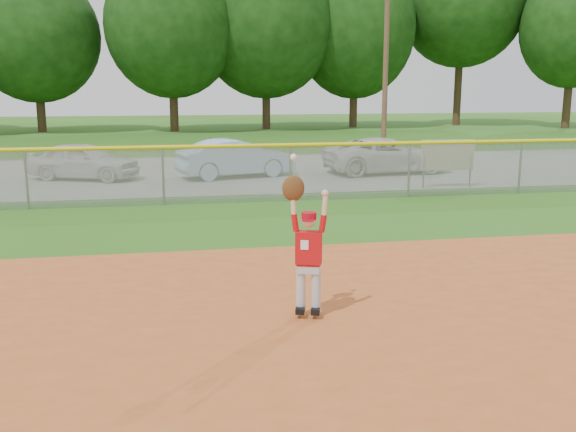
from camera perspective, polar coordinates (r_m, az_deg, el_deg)
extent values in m
plane|color=#275914|center=(7.35, -11.41, -13.33)|extent=(120.00, 120.00, 0.00)
cube|color=gray|center=(22.88, -10.86, 3.73)|extent=(44.00, 10.00, 0.03)
imported|color=silver|center=(21.94, -17.68, 4.70)|extent=(3.84, 2.68, 1.21)
imported|color=#98BBE2|center=(21.52, -4.68, 5.15)|extent=(4.04, 2.29, 1.26)
imported|color=silver|center=(22.77, 8.75, 5.36)|extent=(4.59, 2.49, 1.22)
cylinder|color=gray|center=(19.61, 11.97, 3.97)|extent=(0.05, 0.05, 1.09)
cylinder|color=gray|center=(20.15, 15.89, 3.98)|extent=(0.05, 0.05, 1.09)
cube|color=beige|center=(19.82, 14.02, 5.29)|extent=(1.64, 0.12, 0.91)
cube|color=gray|center=(16.83, -11.04, 3.48)|extent=(40.00, 0.03, 1.50)
cylinder|color=yellow|center=(16.75, -11.14, 6.02)|extent=(40.00, 0.10, 0.10)
cylinder|color=gray|center=(17.20, -22.22, 3.00)|extent=(0.06, 0.06, 1.50)
cylinder|color=gray|center=(16.83, -11.04, 3.48)|extent=(0.06, 0.06, 1.50)
cylinder|color=gray|center=(17.12, 0.21, 3.83)|extent=(0.06, 0.06, 1.50)
cylinder|color=gray|center=(18.03, 10.70, 4.02)|extent=(0.06, 0.06, 1.50)
cylinder|color=gray|center=(19.47, 19.93, 4.08)|extent=(0.06, 0.06, 1.50)
cylinder|color=#4C3823|center=(30.33, 8.71, 14.19)|extent=(0.24, 0.24, 9.00)
cylinder|color=#422D1C|center=(45.61, -21.16, 9.57)|extent=(0.56, 0.56, 4.11)
ellipsoid|color=#193F0F|center=(45.70, -21.54, 14.60)|extent=(8.19, 8.19, 8.39)
cylinder|color=#422D1C|center=(43.82, -10.14, 10.46)|extent=(0.56, 0.56, 4.64)
ellipsoid|color=#193F0F|center=(43.98, -10.36, 16.38)|extent=(8.57, 8.57, 9.43)
cylinder|color=#422D1C|center=(45.52, -1.95, 10.83)|extent=(0.56, 0.56, 4.89)
ellipsoid|color=#193F0F|center=(45.70, -2.00, 16.83)|extent=(9.41, 9.41, 10.28)
cylinder|color=#422D1C|center=(47.56, 5.85, 10.74)|extent=(0.56, 0.56, 4.78)
ellipsoid|color=#193F0F|center=(47.73, 5.97, 16.36)|extent=(8.62, 8.62, 10.06)
cylinder|color=#422D1C|center=(51.42, 14.87, 11.15)|extent=(0.56, 0.56, 5.99)
ellipsoid|color=#193F0F|center=(51.74, 15.23, 17.64)|extent=(9.18, 9.18, 9.14)
cylinder|color=#422D1C|center=(50.23, 23.61, 9.84)|extent=(0.56, 0.56, 4.69)
ellipsoid|color=#193F0F|center=(50.37, 24.05, 15.05)|extent=(7.23, 7.23, 8.32)
cylinder|color=silver|center=(8.56, 1.14, -6.68)|extent=(0.16, 0.16, 0.57)
cylinder|color=silver|center=(8.54, 2.51, -6.73)|extent=(0.16, 0.16, 0.57)
cube|color=black|center=(8.61, 1.11, -8.29)|extent=(0.18, 0.25, 0.08)
cube|color=black|center=(8.59, 2.48, -8.34)|extent=(0.18, 0.25, 0.08)
cube|color=silver|center=(8.45, 1.84, -4.67)|extent=(0.33, 0.24, 0.11)
cube|color=maroon|center=(8.44, 1.84, -4.23)|extent=(0.34, 0.25, 0.05)
cube|color=#B70D12|center=(8.38, 1.85, -2.82)|extent=(0.38, 0.28, 0.43)
cube|color=white|center=(8.28, 1.48, -2.59)|extent=(0.10, 0.04, 0.12)
sphere|color=beige|center=(8.30, 1.87, -0.36)|extent=(0.24, 0.24, 0.19)
cylinder|color=#A30A19|center=(8.28, 1.87, 0.02)|extent=(0.25, 0.25, 0.09)
cube|color=#A30A19|center=(8.19, 1.80, -0.39)|extent=(0.17, 0.15, 0.02)
cylinder|color=#B70D12|center=(8.32, 0.63, -0.59)|extent=(0.13, 0.11, 0.23)
cylinder|color=beige|center=(8.28, 0.47, 1.02)|extent=(0.10, 0.09, 0.25)
ellipsoid|color=#4C2D14|center=(8.24, 0.48, 2.49)|extent=(0.32, 0.22, 0.34)
sphere|color=white|center=(8.19, 0.48, 5.25)|extent=(0.11, 0.11, 0.09)
cylinder|color=#B70D12|center=(8.29, 3.11, -0.66)|extent=(0.13, 0.11, 0.23)
cylinder|color=beige|center=(8.24, 3.29, 0.95)|extent=(0.10, 0.09, 0.25)
sphere|color=beige|center=(8.21, 3.30, 2.04)|extent=(0.11, 0.11, 0.09)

